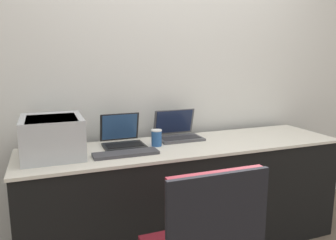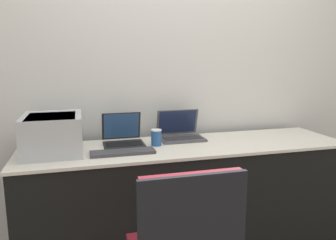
{
  "view_description": "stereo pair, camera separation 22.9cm",
  "coord_description": "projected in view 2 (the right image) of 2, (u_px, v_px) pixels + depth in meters",
  "views": [
    {
      "loc": [
        -0.94,
        -1.78,
        1.39
      ],
      "look_at": [
        -0.13,
        0.32,
        0.96
      ],
      "focal_mm": 35.0,
      "sensor_mm": 36.0,
      "label": 1
    },
    {
      "loc": [
        -0.72,
        -1.85,
        1.39
      ],
      "look_at": [
        -0.13,
        0.32,
        0.96
      ],
      "focal_mm": 35.0,
      "sensor_mm": 36.0,
      "label": 2
    }
  ],
  "objects": [
    {
      "name": "wall_back",
      "position": [
        171.0,
        70.0,
        2.63
      ],
      "size": [
        8.0,
        0.05,
        2.6
      ],
      "color": "silver",
      "rests_on": "ground_plane"
    },
    {
      "name": "table",
      "position": [
        186.0,
        196.0,
        2.41
      ],
      "size": [
        2.31,
        0.61,
        0.78
      ],
      "color": "black",
      "rests_on": "ground_plane"
    },
    {
      "name": "printer",
      "position": [
        53.0,
        132.0,
        2.11
      ],
      "size": [
        0.37,
        0.42,
        0.25
      ],
      "color": "#B2B7BC",
      "rests_on": "table"
    },
    {
      "name": "laptop_left",
      "position": [
        123.0,
        138.0,
        2.33
      ],
      "size": [
        0.28,
        0.27,
        0.22
      ],
      "color": "black",
      "rests_on": "table"
    },
    {
      "name": "laptop_right",
      "position": [
        180.0,
        132.0,
        2.5
      ],
      "size": [
        0.33,
        0.26,
        0.21
      ],
      "color": "#4C4C51",
      "rests_on": "table"
    },
    {
      "name": "external_keyboard",
      "position": [
        123.0,
        152.0,
        2.11
      ],
      "size": [
        0.42,
        0.12,
        0.02
      ],
      "color": "#3D3D42",
      "rests_on": "table"
    },
    {
      "name": "coffee_cup",
      "position": [
        156.0,
        137.0,
        2.3
      ],
      "size": [
        0.08,
        0.08,
        0.12
      ],
      "color": "#285699",
      "rests_on": "table"
    }
  ]
}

